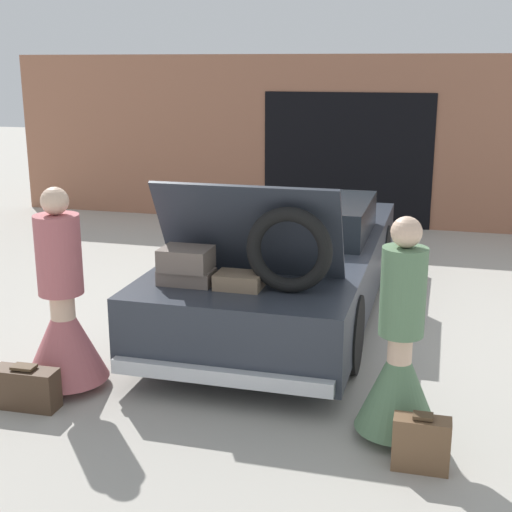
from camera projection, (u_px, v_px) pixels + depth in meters
ground_plane at (286, 311)px, 7.88m from camera, size 40.00×40.00×0.00m
garage_wall_back at (348, 142)px, 11.78m from camera, size 12.00×0.14×2.80m
car at (287, 261)px, 7.72m from camera, size 1.95×4.79×1.69m
person_left at (63, 319)px, 5.89m from camera, size 0.70×0.70×1.71m
person_right at (399, 362)px, 5.08m from camera, size 0.61×0.61×1.65m
suitcase_beside_left_person at (26, 388)px, 5.64m from camera, size 0.53×0.21×0.36m
suitcase_beside_right_person at (421, 444)px, 4.77m from camera, size 0.38×0.17×0.41m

